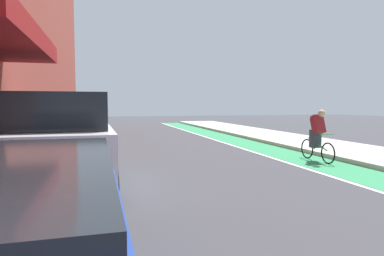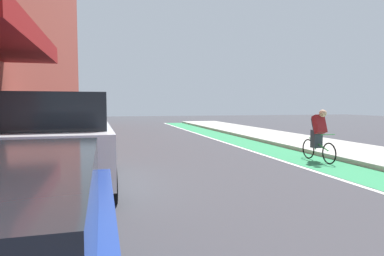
# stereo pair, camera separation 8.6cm
# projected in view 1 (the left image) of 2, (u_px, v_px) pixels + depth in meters

# --- Properties ---
(ground_plane) EXTENTS (75.71, 75.71, 0.00)m
(ground_plane) POSITION_uv_depth(u_px,v_px,m) (177.00, 153.00, 12.17)
(ground_plane) COLOR #38383D
(bike_lane_paint) EXTENTS (1.60, 34.41, 0.00)m
(bike_lane_paint) POSITION_uv_depth(u_px,v_px,m) (247.00, 144.00, 15.05)
(bike_lane_paint) COLOR #2D8451
(bike_lane_paint) RESTS_ON ground
(lane_divider_stripe) EXTENTS (0.12, 34.41, 0.00)m
(lane_divider_stripe) POSITION_uv_depth(u_px,v_px,m) (229.00, 144.00, 14.81)
(lane_divider_stripe) COLOR white
(lane_divider_stripe) RESTS_ON ground
(sidewalk_right) EXTENTS (3.30, 34.41, 0.14)m
(sidewalk_right) POSITION_uv_depth(u_px,v_px,m) (296.00, 140.00, 15.68)
(sidewalk_right) COLOR #A8A59E
(sidewalk_right) RESTS_ON ground
(parked_suv_white) EXTENTS (2.12, 4.52, 1.98)m
(parked_suv_white) POSITION_uv_depth(u_px,v_px,m) (64.00, 139.00, 7.13)
(parked_suv_white) COLOR silver
(parked_suv_white) RESTS_ON ground
(cyclist_mid) EXTENTS (0.48, 1.69, 1.60)m
(cyclist_mid) POSITION_uv_depth(u_px,v_px,m) (317.00, 134.00, 10.38)
(cyclist_mid) COLOR black
(cyclist_mid) RESTS_ON ground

